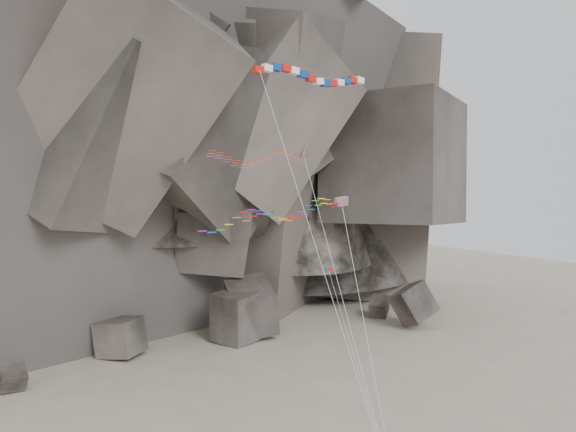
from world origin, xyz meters
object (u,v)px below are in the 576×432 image
banner_kite (313,78)px  pennant_kite (337,300)px  delta_kite (253,157)px  parafoil_kite (271,214)px

banner_kite → pennant_kite: bearing=-14.0°
delta_kite → banner_kite: 8.22m
parafoil_kite → pennant_kite: bearing=15.7°
delta_kite → parafoil_kite: bearing=-85.3°
delta_kite → pennant_kite: (6.29, -3.45, -12.26)m
banner_kite → parafoil_kite: size_ratio=1.51×
banner_kite → parafoil_kite: banner_kite is taller
delta_kite → banner_kite: size_ratio=0.82×
parafoil_kite → banner_kite: bearing=25.0°
delta_kite → parafoil_kite: (-1.88, -6.93, -4.56)m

